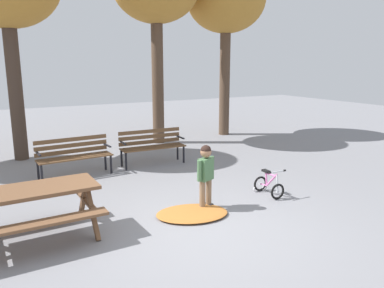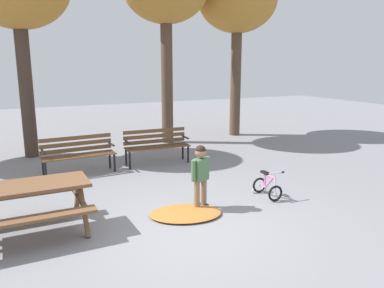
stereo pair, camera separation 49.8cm
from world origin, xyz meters
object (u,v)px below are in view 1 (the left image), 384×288
object	(u,v)px
park_bench_far_left	(74,154)
park_bench_left	(152,144)
picnic_table	(31,200)
kids_bicycle	(269,185)
child_standing	(206,171)

from	to	relation	value
park_bench_far_left	park_bench_left	size ratio (longest dim) A/B	1.01
picnic_table	park_bench_left	distance (m)	4.33
park_bench_far_left	park_bench_left	xyz separation A→B (m)	(1.91, 0.10, 0.00)
kids_bicycle	park_bench_far_left	bearing A→B (deg)	133.59
picnic_table	park_bench_far_left	distance (m)	3.14
picnic_table	park_bench_left	bearing A→B (deg)	43.73
picnic_table	park_bench_left	world-z (taller)	park_bench_left
park_bench_far_left	picnic_table	bearing A→B (deg)	-112.81
kids_bicycle	park_bench_left	bearing A→B (deg)	107.84
child_standing	picnic_table	bearing A→B (deg)	176.33
picnic_table	child_standing	distance (m)	2.76
picnic_table	child_standing	bearing A→B (deg)	-3.67
park_bench_left	child_standing	size ratio (longest dim) A/B	1.44
park_bench_far_left	child_standing	world-z (taller)	child_standing
child_standing	kids_bicycle	bearing A→B (deg)	-0.54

